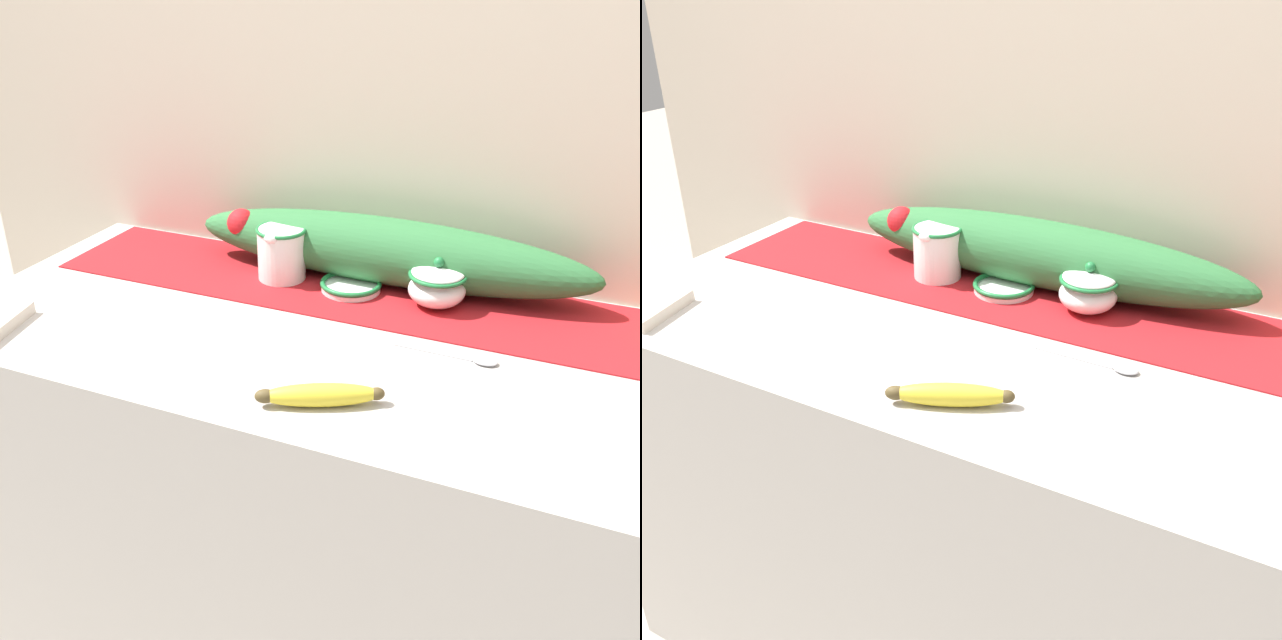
# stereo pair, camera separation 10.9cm
# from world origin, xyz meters

# --- Properties ---
(countertop) EXTENTS (1.49, 0.66, 0.87)m
(countertop) POSITION_xyz_m (0.00, 0.00, 0.43)
(countertop) COLOR #B7B2AD
(countertop) RESTS_ON ground_plane
(back_wall) EXTENTS (2.29, 0.04, 2.40)m
(back_wall) POSITION_xyz_m (0.00, 0.35, 1.20)
(back_wall) COLOR beige
(back_wall) RESTS_ON ground_plane
(table_runner) EXTENTS (1.37, 0.28, 0.00)m
(table_runner) POSITION_xyz_m (0.00, 0.18, 0.87)
(table_runner) COLOR #A8191E
(table_runner) RESTS_ON countertop
(cream_pitcher) EXTENTS (0.11, 0.13, 0.11)m
(cream_pitcher) POSITION_xyz_m (-0.21, 0.18, 0.93)
(cream_pitcher) COLOR white
(cream_pitcher) RESTS_ON countertop
(sugar_bowl) EXTENTS (0.11, 0.11, 0.10)m
(sugar_bowl) POSITION_xyz_m (0.13, 0.18, 0.91)
(sugar_bowl) COLOR white
(sugar_bowl) RESTS_ON countertop
(small_dish) EXTENTS (0.13, 0.13, 0.02)m
(small_dish) POSITION_xyz_m (-0.05, 0.18, 0.88)
(small_dish) COLOR white
(small_dish) RESTS_ON countertop
(banana) EXTENTS (0.19, 0.11, 0.04)m
(banana) POSITION_xyz_m (0.05, -0.22, 0.89)
(banana) COLOR yellow
(banana) RESTS_ON countertop
(spoon) EXTENTS (0.18, 0.03, 0.01)m
(spoon) POSITION_xyz_m (0.25, -0.00, 0.87)
(spoon) COLOR #B7B7BC
(spoon) RESTS_ON countertop
(poinsettia_garland) EXTENTS (0.86, 0.15, 0.14)m
(poinsettia_garland) POSITION_xyz_m (-0.00, 0.25, 0.94)
(poinsettia_garland) COLOR #2D6B38
(poinsettia_garland) RESTS_ON countertop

